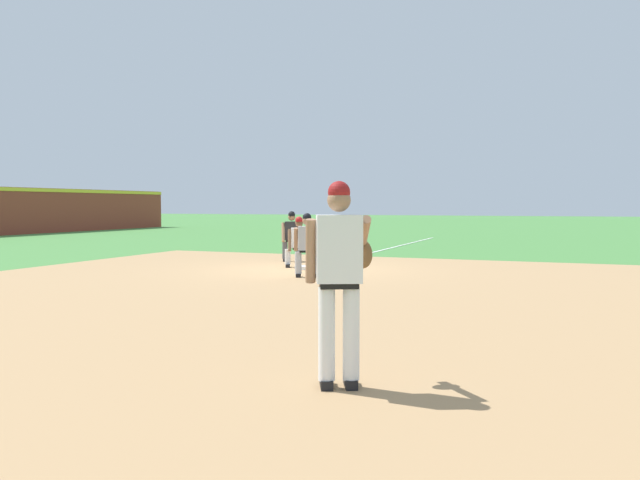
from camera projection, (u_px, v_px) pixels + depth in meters
name	position (u px, v px, depth m)	size (l,w,h in m)	color
ground_plane	(304.00, 269.00, 15.84)	(160.00, 160.00, 0.00)	#47843D
infield_dirt_patch	(313.00, 300.00, 10.72)	(18.00, 18.00, 0.01)	tan
foul_line_stripe	(389.00, 248.00, 23.37)	(16.22, 0.10, 0.00)	white
first_base_bag	(304.00, 268.00, 15.84)	(0.38, 0.38, 0.09)	white
baseball	(331.00, 297.00, 10.86)	(0.07, 0.07, 0.07)	white
pitcher	(340.00, 271.00, 5.57)	(0.83, 0.59, 1.86)	black
first_baseman	(300.00, 240.00, 16.29)	(0.84, 0.99, 1.34)	black
baserunner	(307.00, 242.00, 14.10)	(0.60, 0.67, 1.46)	black
umpire	(292.00, 234.00, 18.02)	(0.60, 0.67, 1.46)	black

